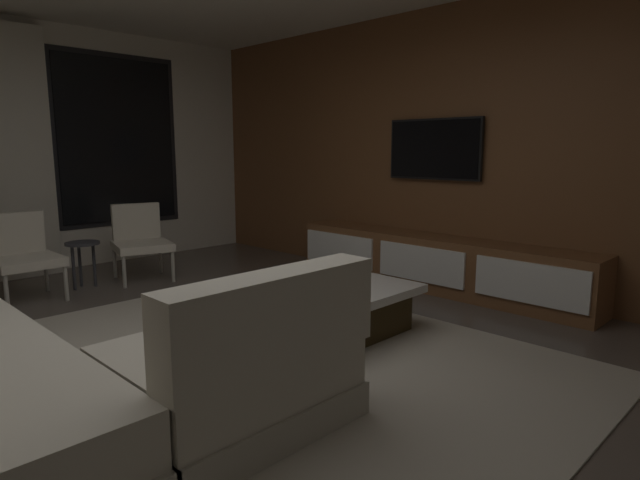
{
  "coord_description": "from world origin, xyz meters",
  "views": [
    {
      "loc": [
        -1.59,
        -2.66,
        1.35
      ],
      "look_at": [
        1.55,
        0.44,
        0.59
      ],
      "focal_mm": 29.86,
      "sensor_mm": 36.0,
      "label": 1
    }
  ],
  "objects": [
    {
      "name": "coffee_table",
      "position": [
        1.12,
        0.04,
        0.19
      ],
      "size": [
        1.16,
        1.16,
        0.36
      ],
      "color": "#342610",
      "rests_on": "floor"
    },
    {
      "name": "floor",
      "position": [
        0.0,
        0.0,
        0.0
      ],
      "size": [
        9.2,
        9.2,
        0.0
      ],
      "primitive_type": "plane",
      "color": "#564C44"
    },
    {
      "name": "side_stool",
      "position": [
        0.4,
        2.56,
        0.37
      ],
      "size": [
        0.32,
        0.32,
        0.46
      ],
      "color": "#333338",
      "rests_on": "floor"
    },
    {
      "name": "area_rug",
      "position": [
        0.35,
        -0.1,
        0.01
      ],
      "size": [
        3.2,
        3.8,
        0.01
      ],
      "primitive_type": "cube",
      "color": "#ADA391",
      "rests_on": "floor"
    },
    {
      "name": "mounted_tv",
      "position": [
        2.95,
        0.25,
        1.35
      ],
      "size": [
        0.05,
        1.02,
        0.59
      ],
      "color": "black"
    },
    {
      "name": "book_stack_on_coffee_table",
      "position": [
        1.17,
        0.06,
        0.39
      ],
      "size": [
        0.29,
        0.21,
        0.06
      ],
      "color": "#95A566",
      "rests_on": "coffee_table"
    },
    {
      "name": "accent_chair_by_curtain",
      "position": [
        -0.14,
        2.56,
        0.43
      ],
      "size": [
        0.54,
        0.56,
        0.78
      ],
      "color": "#B2ADA0",
      "rests_on": "floor"
    },
    {
      "name": "sectional_couch",
      "position": [
        -0.89,
        -0.03,
        0.29
      ],
      "size": [
        1.98,
        2.5,
        0.82
      ],
      "color": "#B1A997",
      "rests_on": "floor"
    },
    {
      "name": "media_console",
      "position": [
        2.77,
        0.05,
        0.25
      ],
      "size": [
        0.46,
        3.1,
        0.52
      ],
      "color": "brown",
      "rests_on": "floor"
    },
    {
      "name": "media_wall",
      "position": [
        3.06,
        0.0,
        1.35
      ],
      "size": [
        0.12,
        7.8,
        2.7
      ],
      "color": "brown",
      "rests_on": "floor"
    },
    {
      "name": "accent_chair_near_window",
      "position": [
        0.99,
        2.54,
        0.43
      ],
      "size": [
        0.66,
        0.68,
        0.78
      ],
      "color": "#B2ADA0",
      "rests_on": "floor"
    }
  ]
}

